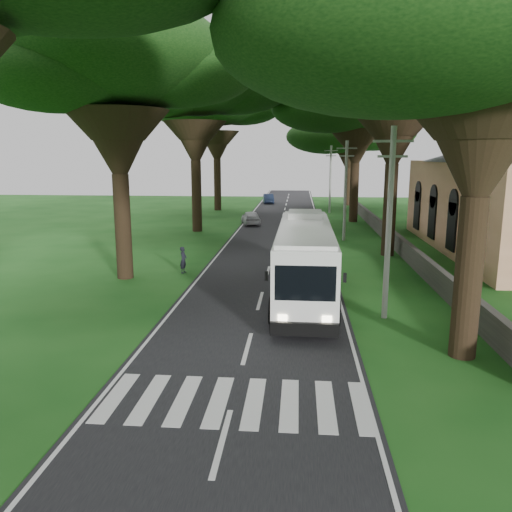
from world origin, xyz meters
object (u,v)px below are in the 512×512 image
(coach_bus, at_px, (305,259))
(pole_far, at_px, (330,178))
(pole_mid, at_px, (345,189))
(pole_near, at_px, (389,221))
(distant_car_a, at_px, (251,218))
(pedestrian, at_px, (183,260))
(distant_car_b, at_px, (268,199))

(coach_bus, bearing_deg, pole_far, 85.20)
(pole_mid, relative_size, coach_bus, 0.65)
(pole_near, relative_size, pole_mid, 1.00)
(pole_far, height_order, coach_bus, pole_far)
(pole_mid, bearing_deg, distant_car_a, 134.39)
(pole_mid, distance_m, pedestrian, 16.68)
(pole_near, relative_size, pedestrian, 5.08)
(distant_car_b, bearing_deg, pole_far, -62.51)
(distant_car_a, height_order, distant_car_b, distant_car_a)
(coach_bus, bearing_deg, pedestrian, 147.52)
(coach_bus, bearing_deg, pole_mid, 79.19)
(pole_near, distance_m, pedestrian, 13.30)
(pole_near, bearing_deg, distant_car_a, 106.51)
(pole_mid, relative_size, distant_car_b, 1.98)
(coach_bus, distance_m, distant_car_b, 48.94)
(pole_near, xyz_separation_m, pole_far, (0.00, 40.00, 0.00))
(pedestrian, bearing_deg, pole_near, -116.62)
(pole_near, height_order, pole_mid, same)
(pole_near, distance_m, pole_mid, 20.00)
(pole_far, bearing_deg, distant_car_b, 125.01)
(coach_bus, xyz_separation_m, distant_car_a, (-5.09, 25.79, -1.22))
(pedestrian, bearing_deg, distant_car_a, 3.56)
(pedestrian, bearing_deg, pole_mid, -31.00)
(pole_mid, height_order, distant_car_b, pole_mid)
(pole_mid, distance_m, distant_car_b, 32.80)
(pole_mid, xyz_separation_m, distant_car_a, (-8.50, 8.68, -3.46))
(distant_car_a, bearing_deg, distant_car_b, -103.42)
(distant_car_b, height_order, pedestrian, pedestrian)
(pole_near, bearing_deg, coach_bus, 139.68)
(pole_near, relative_size, coach_bus, 0.65)
(distant_car_a, bearing_deg, pedestrian, 72.23)
(pole_far, bearing_deg, pole_mid, -90.00)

